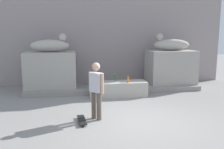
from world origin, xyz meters
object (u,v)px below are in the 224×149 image
at_px(statue_reclining_right, 171,44).
at_px(skater, 96,88).
at_px(skateboard, 82,120).
at_px(bottle_orange, 128,80).
at_px(statue_reclining_left, 51,45).
at_px(bottle_green, 115,78).

bearing_deg(statue_reclining_right, skater, 54.71).
bearing_deg(skateboard, bottle_orange, -42.96).
bearing_deg(statue_reclining_left, statue_reclining_right, 0.12).
relative_size(bottle_orange, bottle_green, 0.89).
relative_size(skater, bottle_green, 5.67).
relative_size(statue_reclining_left, bottle_orange, 6.10).
relative_size(statue_reclining_right, bottle_orange, 6.38).
distance_m(statue_reclining_right, skater, 5.38).
bearing_deg(bottle_orange, skater, -123.05).
bearing_deg(skateboard, skater, -71.26).
distance_m(statue_reclining_left, skater, 4.15).
bearing_deg(bottle_green, statue_reclining_left, 160.35).
bearing_deg(statue_reclining_left, skater, -66.93).
bearing_deg(statue_reclining_right, statue_reclining_left, 10.25).
bearing_deg(skater, statue_reclining_left, -20.66).
relative_size(skateboard, bottle_green, 2.77).
bearing_deg(bottle_green, statue_reclining_right, 19.08).
xyz_separation_m(bottle_orange, bottle_green, (-0.41, 0.53, 0.02)).
relative_size(statue_reclining_left, skater, 0.96).
height_order(statue_reclining_right, bottle_orange, statue_reclining_right).
bearing_deg(statue_reclining_right, bottle_green, 29.25).
distance_m(skater, bottle_orange, 2.66).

